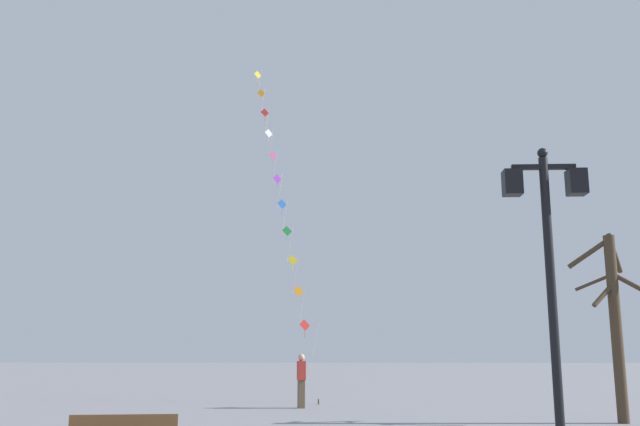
% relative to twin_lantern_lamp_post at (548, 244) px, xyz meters
% --- Properties ---
extents(ground_plane, '(160.00, 160.00, 0.00)m').
position_rel_twin_lantern_lamp_post_xyz_m(ground_plane, '(-1.77, 10.55, -3.43)').
color(ground_plane, gray).
extents(twin_lantern_lamp_post, '(1.27, 0.28, 4.97)m').
position_rel_twin_lantern_lamp_post_xyz_m(twin_lantern_lamp_post, '(0.00, 0.00, 0.00)').
color(twin_lantern_lamp_post, black).
rests_on(twin_lantern_lamp_post, ground_plane).
extents(kite_train, '(3.84, 9.51, 16.18)m').
position_rel_twin_lantern_lamp_post_xyz_m(kite_train, '(-6.11, 18.77, 5.16)').
color(kite_train, brown).
rests_on(kite_train, ground_plane).
extents(kite_flyer, '(0.32, 0.63, 1.71)m').
position_rel_twin_lantern_lamp_post_xyz_m(kite_flyer, '(-4.66, 12.26, -2.53)').
color(kite_flyer, brown).
rests_on(kite_flyer, ground_plane).
extents(bare_tree, '(2.31, 1.23, 4.93)m').
position_rel_twin_lantern_lamp_post_xyz_m(bare_tree, '(3.90, 7.98, -0.75)').
color(bare_tree, '#423323').
rests_on(bare_tree, ground_plane).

